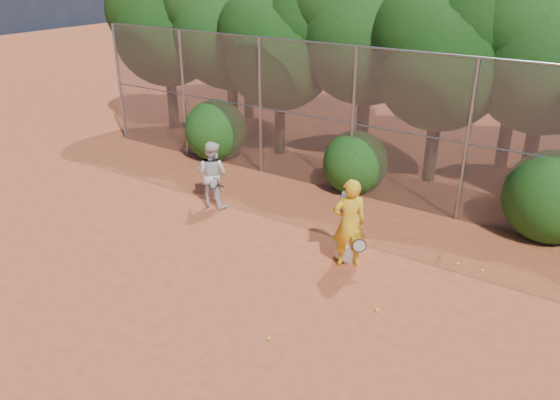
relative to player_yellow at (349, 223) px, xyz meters
The scene contains 21 objects.
ground 2.80m from the player_yellow, 105.79° to the right, with size 80.00×80.00×0.00m, color #A64525.
fence_back 3.73m from the player_yellow, 103.44° to the left, with size 20.05×0.09×4.03m.
tree_0 11.93m from the player_yellow, 151.48° to the left, with size 4.38×3.81×6.00m.
tree_1 10.24m from the player_yellow, 141.81° to the left, with size 4.64×4.03×6.35m.
tree_2 7.85m from the player_yellow, 134.16° to the left, with size 3.99×3.47×5.47m.
tree_3 7.66m from the player_yellow, 112.74° to the left, with size 4.89×4.26×6.70m.
tree_4 6.36m from the player_yellow, 91.59° to the left, with size 4.19×3.64×5.73m.
tree_5 7.58m from the player_yellow, 70.21° to the left, with size 4.51×3.92×6.17m.
tree_9 12.46m from the player_yellow, 136.11° to the left, with size 4.83×4.20×6.62m.
tree_10 9.96m from the player_yellow, 113.16° to the left, with size 5.15×4.48×7.06m.
tree_11 8.82m from the player_yellow, 80.58° to the left, with size 4.64×4.03×6.35m.
bush_0 7.70m from the player_yellow, 150.62° to the left, with size 2.00×2.00×2.00m, color #133F0F.
bush_1 4.15m from the player_yellow, 114.37° to the left, with size 1.80×1.80×1.80m, color #133F0F.
bush_2 5.01m from the player_yellow, 48.98° to the left, with size 2.20×2.20×2.20m, color #133F0F.
player_yellow is the anchor object (origin of this frame).
player_teen 0.27m from the player_yellow, 120.87° to the left, with size 0.94×0.91×1.65m.
player_white 4.42m from the player_yellow, 169.93° to the left, with size 0.94×0.81×1.77m.
ball_0 1.99m from the player_yellow, 44.54° to the right, with size 0.07×0.07×0.07m, color #C9D426.
ball_1 2.98m from the player_yellow, 26.94° to the left, with size 0.07×0.07×0.07m, color #C9D426.
ball_4 3.16m from the player_yellow, 89.34° to the right, with size 0.07×0.07×0.07m, color #C9D426.
ball_5 2.56m from the player_yellow, 32.43° to the left, with size 0.07×0.07×0.07m, color #C9D426.
Camera 1 is at (5.09, -6.73, 6.08)m, focal length 35.00 mm.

